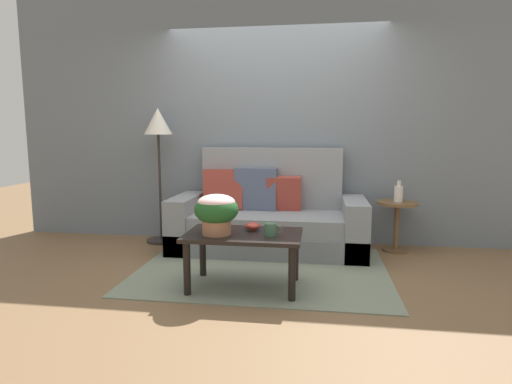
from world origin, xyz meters
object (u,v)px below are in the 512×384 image
floor_lamp (158,136)px  table_vase (399,193)px  coffee_mug (271,229)px  couch (267,220)px  coffee_table (244,242)px  side_table (397,217)px  snack_bowl (252,226)px  potted_plant (216,210)px

floor_lamp → table_vase: size_ratio=6.79×
coffee_mug → couch: bearing=98.1°
coffee_table → side_table: bearing=42.6°
floor_lamp → table_vase: (2.71, -0.03, -0.61)m
coffee_table → couch: bearing=87.5°
coffee_table → coffee_mug: bearing=-12.7°
couch → coffee_mug: 1.29m
snack_bowl → couch: bearing=90.1°
side_table → snack_bowl: (-1.41, -1.23, 0.13)m
potted_plant → couch: bearing=78.5°
couch → coffee_mug: size_ratio=14.74×
floor_lamp → snack_bowl: 1.95m
floor_lamp → snack_bowl: bearing=-43.8°
coffee_mug → floor_lamp: bearing=136.2°
coffee_table → snack_bowl: bearing=64.0°
coffee_table → coffee_mug: (0.23, -0.05, 0.13)m
table_vase → potted_plant: bearing=-140.0°
couch → table_vase: size_ratio=9.01×
coffee_table → potted_plant: 0.36m
side_table → snack_bowl: bearing=-138.8°
couch → table_vase: bearing=4.8°
coffee_mug → snack_bowl: coffee_mug is taller
floor_lamp → coffee_mug: floor_lamp is taller
couch → coffee_table: couch is taller
floor_lamp → snack_bowl: (1.30, -1.24, -0.75)m
side_table → coffee_table: bearing=-137.4°
floor_lamp → potted_plant: 1.86m
floor_lamp → potted_plant: (1.03, -1.44, -0.59)m
couch → coffee_mug: couch is taller
couch → coffee_mug: bearing=-81.9°
floor_lamp → couch: bearing=-6.5°
potted_plant → snack_bowl: bearing=35.8°
couch → side_table: size_ratio=3.80×
floor_lamp → potted_plant: bearing=-54.3°
side_table → potted_plant: 2.22m
coffee_mug → potted_plant: bearing=-176.7°
snack_bowl → coffee_table: bearing=-116.0°
floor_lamp → coffee_mug: (1.47, -1.41, -0.74)m
side_table → table_vase: size_ratio=2.37×
potted_plant → snack_bowl: 0.37m
coffee_mug → table_vase: bearing=48.2°
floor_lamp → coffee_mug: bearing=-43.8°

